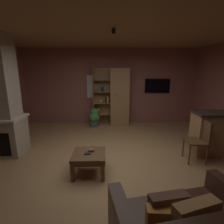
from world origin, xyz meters
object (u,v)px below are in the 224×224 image
(bookshelf_cabinet, at_px, (117,97))
(dining_chair, at_px, (200,138))
(table_book_1, at_px, (91,150))
(potted_floor_plant, at_px, (94,117))
(wall_mounted_tv, at_px, (157,86))
(table_book_0, at_px, (88,154))
(coffee_table, at_px, (89,157))

(bookshelf_cabinet, bearing_deg, dining_chair, -58.33)
(table_book_1, distance_m, potted_floor_plant, 2.83)
(potted_floor_plant, bearing_deg, wall_mounted_tv, 11.13)
(table_book_0, height_order, potted_floor_plant, potted_floor_plant)
(bookshelf_cabinet, distance_m, wall_mounted_tv, 1.55)
(table_book_0, bearing_deg, table_book_1, 63.55)
(bookshelf_cabinet, xyz_separation_m, coffee_table, (-0.68, -3.14, -0.67))
(coffee_table, distance_m, table_book_1, 0.15)
(table_book_0, bearing_deg, bookshelf_cabinet, 77.52)
(table_book_1, bearing_deg, wall_mounted_tv, 56.95)
(table_book_0, distance_m, potted_floor_plant, 2.94)
(bookshelf_cabinet, xyz_separation_m, table_book_0, (-0.70, -3.18, -0.58))
(table_book_1, height_order, potted_floor_plant, potted_floor_plant)
(coffee_table, height_order, dining_chair, dining_chair)
(table_book_0, bearing_deg, dining_chair, 11.21)
(coffee_table, bearing_deg, bookshelf_cabinet, 77.72)
(dining_chair, bearing_deg, wall_mounted_tv, 93.65)
(bookshelf_cabinet, bearing_deg, table_book_0, -102.48)
(dining_chair, xyz_separation_m, wall_mounted_tv, (-0.19, 2.92, 0.87))
(bookshelf_cabinet, bearing_deg, potted_floor_plant, -163.54)
(wall_mounted_tv, bearing_deg, coffee_table, -122.89)
(coffee_table, bearing_deg, table_book_1, 64.42)
(table_book_1, bearing_deg, bookshelf_cabinet, 78.08)
(table_book_0, xyz_separation_m, dining_chair, (2.37, 0.47, 0.09))
(dining_chair, relative_size, wall_mounted_tv, 1.00)
(table_book_0, relative_size, table_book_1, 1.05)
(coffee_table, relative_size, table_book_1, 5.51)
(table_book_0, bearing_deg, potted_floor_plant, 92.32)
(table_book_1, bearing_deg, dining_chair, 8.75)
(bookshelf_cabinet, bearing_deg, coffee_table, -102.28)
(table_book_0, bearing_deg, wall_mounted_tv, 57.15)
(coffee_table, xyz_separation_m, wall_mounted_tv, (2.17, 3.35, 1.06))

